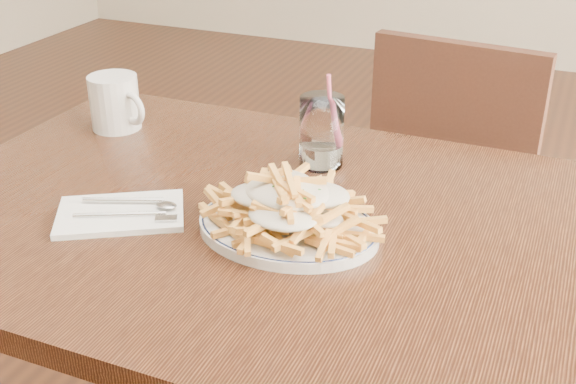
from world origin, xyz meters
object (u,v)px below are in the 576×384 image
at_px(table, 277,256).
at_px(fries_plate, 288,227).
at_px(chair_far, 458,178).
at_px(loaded_fries, 288,199).
at_px(water_glass, 322,136).
at_px(coffee_mug, 116,103).

xyz_separation_m(table, fries_plate, (0.04, -0.05, 0.09)).
bearing_deg(chair_far, loaded_fries, -98.47).
relative_size(chair_far, loaded_fries, 3.48).
relative_size(fries_plate, water_glass, 1.87).
xyz_separation_m(fries_plate, coffee_mug, (-0.48, 0.25, 0.04)).
relative_size(chair_far, fries_plate, 2.67).
relative_size(loaded_fries, coffee_mug, 1.83).
height_order(table, chair_far, chair_far).
xyz_separation_m(table, water_glass, (-0.00, 0.20, 0.13)).
bearing_deg(fries_plate, loaded_fries, -90.00).
bearing_deg(chair_far, table, -101.89).
bearing_deg(water_glass, loaded_fries, -80.70).
distance_m(loaded_fries, water_glass, 0.25).
distance_m(chair_far, water_glass, 0.68).
bearing_deg(chair_far, water_glass, -105.92).
bearing_deg(water_glass, table, -89.91).
distance_m(table, water_glass, 0.24).
bearing_deg(coffee_mug, fries_plate, -27.78).
xyz_separation_m(loaded_fries, water_glass, (-0.04, 0.25, -0.00)).
xyz_separation_m(fries_plate, loaded_fries, (0.00, -0.00, 0.05)).
relative_size(table, fries_plate, 3.68).
height_order(fries_plate, coffee_mug, coffee_mug).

